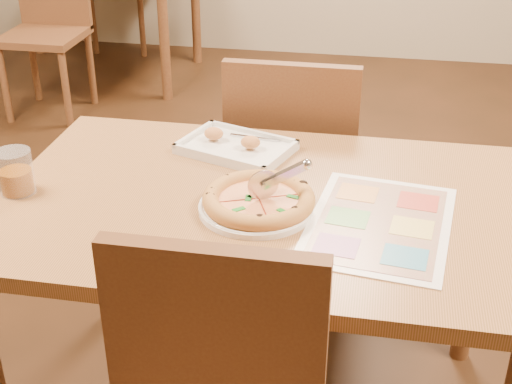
% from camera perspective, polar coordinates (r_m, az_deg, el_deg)
% --- Properties ---
extents(dining_table, '(1.30, 0.85, 0.72)m').
position_cam_1_polar(dining_table, '(1.79, 0.45, -2.93)').
color(dining_table, '#9F673F').
rests_on(dining_table, ground).
extents(chair_far, '(0.42, 0.42, 0.47)m').
position_cam_1_polar(chair_far, '(2.35, 2.99, 3.16)').
color(chair_far, brown).
rests_on(chair_far, ground).
extents(bg_chair_near, '(0.42, 0.42, 0.47)m').
position_cam_1_polar(bg_chair_near, '(4.27, -16.29, 13.72)').
color(bg_chair_near, brown).
rests_on(bg_chair_near, ground).
extents(plate, '(0.34, 0.34, 0.01)m').
position_cam_1_polar(plate, '(1.70, 0.00, -1.27)').
color(plate, white).
rests_on(plate, dining_table).
extents(pizza, '(0.27, 0.27, 0.04)m').
position_cam_1_polar(pizza, '(1.69, 0.22, -0.62)').
color(pizza, '#E19C4C').
rests_on(pizza, plate).
extents(pizza_cutter, '(0.14, 0.08, 0.09)m').
position_cam_1_polar(pizza_cutter, '(1.67, 1.77, 1.13)').
color(pizza_cutter, silver).
rests_on(pizza_cutter, pizza).
extents(appetizer_tray, '(0.34, 0.29, 0.06)m').
position_cam_1_polar(appetizer_tray, '(1.99, -1.64, 3.62)').
color(appetizer_tray, silver).
rests_on(appetizer_tray, dining_table).
extents(glass_tumbler, '(0.09, 0.09, 0.11)m').
position_cam_1_polar(glass_tumbler, '(1.86, -18.67, 1.32)').
color(glass_tumbler, '#7D3F09').
rests_on(glass_tumbler, dining_table).
extents(menu, '(0.37, 0.48, 0.00)m').
position_cam_1_polar(menu, '(1.67, 9.85, -2.47)').
color(menu, white).
rests_on(menu, dining_table).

